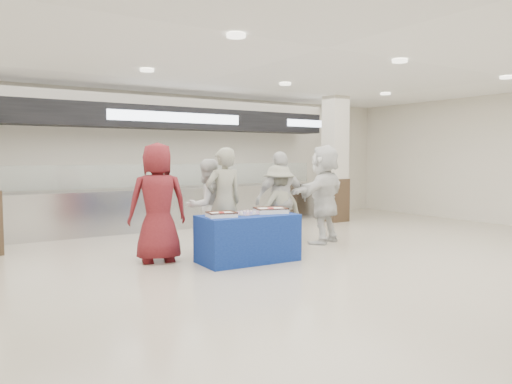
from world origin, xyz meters
TOP-DOWN VIEW (x-y plane):
  - ground at (0.00, 0.00)m, footprint 14.00×14.00m
  - serving_line at (0.00, 5.40)m, footprint 8.70×0.85m
  - column_right at (4.00, 4.20)m, footprint 0.55×0.55m
  - display_table at (-0.53, 1.25)m, footprint 1.59×0.86m
  - sheet_cake_left at (-1.02, 1.25)m, footprint 0.47×0.40m
  - sheet_cake_right at (-0.09, 1.26)m, footprint 0.59×0.51m
  - cupcake_tray at (-0.53, 1.27)m, footprint 0.42×0.35m
  - civilian_maroon at (-1.74, 2.01)m, footprint 1.03×0.79m
  - soldier_a at (-0.61, 1.89)m, footprint 0.68×0.46m
  - chef_tall at (-0.75, 2.23)m, footprint 0.87×0.72m
  - chef_short at (0.60, 1.89)m, footprint 1.08×0.54m
  - soldier_b at (0.54, 1.89)m, footprint 0.99×0.58m
  - civilian_white at (1.62, 1.89)m, footprint 1.84×1.19m

SIDE VIEW (x-z plane):
  - ground at x=0.00m, z-range 0.00..0.00m
  - display_table at x=-0.53m, z-range 0.00..0.75m
  - soldier_b at x=0.54m, z-range 0.00..1.53m
  - cupcake_tray at x=-0.53m, z-range 0.75..0.81m
  - sheet_cake_left at x=-1.02m, z-range 0.75..0.84m
  - sheet_cake_right at x=-0.09m, z-range 0.75..0.85m
  - chef_tall at x=-0.75m, z-range 0.00..1.63m
  - chef_short at x=0.60m, z-range 0.00..1.77m
  - soldier_a at x=-0.61m, z-range 0.00..1.83m
  - civilian_maroon at x=-1.74m, z-range 0.00..1.90m
  - civilian_white at x=1.62m, z-range 0.00..1.90m
  - serving_line at x=0.00m, z-range -0.24..2.56m
  - column_right at x=4.00m, z-range -0.07..3.13m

